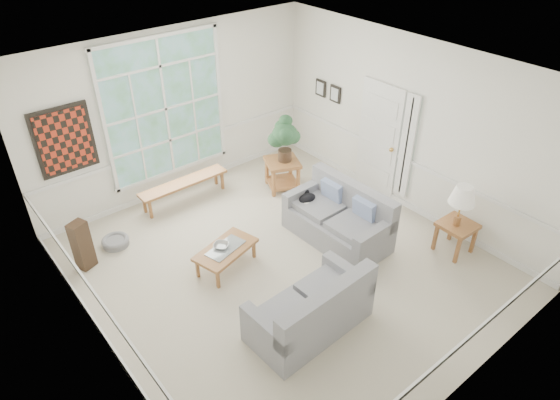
# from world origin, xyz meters

# --- Properties ---
(floor) EXTENTS (5.50, 6.00, 0.01)m
(floor) POSITION_xyz_m (0.00, 0.00, -0.01)
(floor) COLOR #B7AD98
(floor) RESTS_ON ground
(ceiling) EXTENTS (5.50, 6.00, 0.02)m
(ceiling) POSITION_xyz_m (0.00, 0.00, 3.00)
(ceiling) COLOR white
(ceiling) RESTS_ON ground
(wall_back) EXTENTS (5.50, 0.02, 3.00)m
(wall_back) POSITION_xyz_m (0.00, 3.00, 1.50)
(wall_back) COLOR white
(wall_back) RESTS_ON ground
(wall_front) EXTENTS (5.50, 0.02, 3.00)m
(wall_front) POSITION_xyz_m (0.00, -3.00, 1.50)
(wall_front) COLOR white
(wall_front) RESTS_ON ground
(wall_left) EXTENTS (0.02, 6.00, 3.00)m
(wall_left) POSITION_xyz_m (-2.75, 0.00, 1.50)
(wall_left) COLOR white
(wall_left) RESTS_ON ground
(wall_right) EXTENTS (0.02, 6.00, 3.00)m
(wall_right) POSITION_xyz_m (2.75, 0.00, 1.50)
(wall_right) COLOR white
(wall_right) RESTS_ON ground
(window_back) EXTENTS (2.30, 0.08, 2.40)m
(window_back) POSITION_xyz_m (-0.20, 2.96, 1.65)
(window_back) COLOR white
(window_back) RESTS_ON wall_back
(entry_door) EXTENTS (0.08, 0.90, 2.10)m
(entry_door) POSITION_xyz_m (2.71, 0.60, 1.05)
(entry_door) COLOR white
(entry_door) RESTS_ON floor
(door_sidelight) EXTENTS (0.08, 0.26, 1.90)m
(door_sidelight) POSITION_xyz_m (2.71, -0.03, 1.15)
(door_sidelight) COLOR white
(door_sidelight) RESTS_ON wall_right
(wall_art) EXTENTS (0.90, 0.06, 1.10)m
(wall_art) POSITION_xyz_m (-1.95, 2.95, 1.60)
(wall_art) COLOR maroon
(wall_art) RESTS_ON wall_back
(wall_frame_near) EXTENTS (0.04, 0.26, 0.32)m
(wall_frame_near) POSITION_xyz_m (2.71, 1.75, 1.55)
(wall_frame_near) COLOR black
(wall_frame_near) RESTS_ON wall_right
(wall_frame_far) EXTENTS (0.04, 0.26, 0.32)m
(wall_frame_far) POSITION_xyz_m (2.71, 2.15, 1.55)
(wall_frame_far) COLOR black
(wall_frame_far) RESTS_ON wall_right
(loveseat_right) EXTENTS (0.94, 1.74, 0.93)m
(loveseat_right) POSITION_xyz_m (1.09, -0.06, 0.46)
(loveseat_right) COLOR gray
(loveseat_right) RESTS_ON floor
(loveseat_front) EXTENTS (1.66, 0.91, 0.88)m
(loveseat_front) POSITION_xyz_m (-0.54, -1.18, 0.44)
(loveseat_front) COLOR gray
(loveseat_front) RESTS_ON floor
(coffee_table) EXTENTS (1.07, 0.76, 0.36)m
(coffee_table) POSITION_xyz_m (-0.70, 0.51, 0.18)
(coffee_table) COLOR brown
(coffee_table) RESTS_ON floor
(pewter_bowl) EXTENTS (0.38, 0.38, 0.07)m
(pewter_bowl) POSITION_xyz_m (-0.74, 0.58, 0.39)
(pewter_bowl) COLOR #97979C
(pewter_bowl) RESTS_ON coffee_table
(window_bench) EXTENTS (1.69, 0.34, 0.39)m
(window_bench) POSITION_xyz_m (-0.25, 2.52, 0.20)
(window_bench) COLOR brown
(window_bench) RESTS_ON floor
(end_table) EXTENTS (0.78, 0.78, 0.59)m
(end_table) POSITION_xyz_m (1.40, 1.72, 0.30)
(end_table) COLOR brown
(end_table) RESTS_ON floor
(houseplant) EXTENTS (0.70, 0.70, 0.86)m
(houseplant) POSITION_xyz_m (1.45, 1.70, 1.03)
(houseplant) COLOR #244A2B
(houseplant) RESTS_ON end_table
(side_table) EXTENTS (0.53, 0.53, 0.53)m
(side_table) POSITION_xyz_m (2.31, -1.45, 0.26)
(side_table) COLOR brown
(side_table) RESTS_ON floor
(table_lamp) EXTENTS (0.43, 0.43, 0.69)m
(table_lamp) POSITION_xyz_m (2.27, -1.44, 0.87)
(table_lamp) COLOR white
(table_lamp) RESTS_ON side_table
(pet_bed) EXTENTS (0.44, 0.44, 0.13)m
(pet_bed) POSITION_xyz_m (-1.80, 2.09, 0.06)
(pet_bed) COLOR slate
(pet_bed) RESTS_ON floor
(floor_speaker) EXTENTS (0.31, 0.28, 0.81)m
(floor_speaker) POSITION_xyz_m (-2.35, 1.88, 0.40)
(floor_speaker) COLOR #352518
(floor_speaker) RESTS_ON floor
(cat) EXTENTS (0.36, 0.29, 0.15)m
(cat) POSITION_xyz_m (0.97, 0.55, 0.55)
(cat) COLOR black
(cat) RESTS_ON loveseat_right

